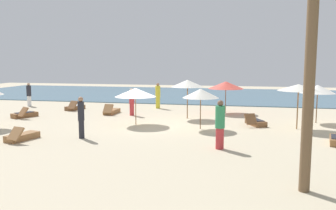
{
  "coord_description": "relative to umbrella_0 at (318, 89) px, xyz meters",
  "views": [
    {
      "loc": [
        5.26,
        -18.03,
        3.49
      ],
      "look_at": [
        1.3,
        0.27,
        1.1
      ],
      "focal_mm": 38.02,
      "sensor_mm": 36.0,
      "label": 1
    }
  ],
  "objects": [
    {
      "name": "ground_plane",
      "position": [
        -9.19,
        -2.77,
        -1.89
      ],
      "size": [
        60.0,
        60.0,
        0.0
      ],
      "primitive_type": "plane",
      "color": "beige"
    },
    {
      "name": "person_3",
      "position": [
        -4.84,
        -7.0,
        -0.91
      ],
      "size": [
        0.53,
        0.53,
        1.93
      ],
      "color": "#BF3338",
      "rests_on": "ground_plane"
    },
    {
      "name": "umbrella_4",
      "position": [
        -5.14,
        2.61,
        -0.04
      ],
      "size": [
        2.3,
        2.3,
        2.09
      ],
      "color": "brown",
      "rests_on": "ground_plane"
    },
    {
      "name": "person_1",
      "position": [
        -11.0,
        -6.4,
        -0.92
      ],
      "size": [
        0.4,
        0.4,
        1.87
      ],
      "color": "#26262D",
      "rests_on": "ground_plane"
    },
    {
      "name": "person_4",
      "position": [
        -10.04,
        3.94,
        -0.96
      ],
      "size": [
        0.37,
        0.37,
        1.83
      ],
      "color": "yellow",
      "rests_on": "ground_plane"
    },
    {
      "name": "person_0",
      "position": [
        -10.85,
        0.38,
        -1.02
      ],
      "size": [
        0.46,
        0.46,
        1.72
      ],
      "color": "#BF3338",
      "rests_on": "ground_plane"
    },
    {
      "name": "ocean_water",
      "position": [
        -9.19,
        14.23,
        -1.86
      ],
      "size": [
        48.0,
        16.0,
        0.06
      ],
      "primitive_type": "cube",
      "color": "#476B7F",
      "rests_on": "ground_plane"
    },
    {
      "name": "umbrella_3",
      "position": [
        -6.08,
        -3.11,
        -0.07
      ],
      "size": [
        1.83,
        1.83,
        2.04
      ],
      "color": "brown",
      "rests_on": "ground_plane"
    },
    {
      "name": "person_2",
      "position": [
        -19.87,
        3.09,
        -1.0
      ],
      "size": [
        0.48,
        0.48,
        1.76
      ],
      "color": "white",
      "rests_on": "ground_plane"
    },
    {
      "name": "lounger_1",
      "position": [
        -12.34,
        0.7,
        -1.72
      ],
      "size": [
        0.65,
        1.7,
        0.7
      ],
      "color": "olive",
      "rests_on": "ground_plane"
    },
    {
      "name": "lounger_5",
      "position": [
        -17.0,
        -1.76,
        -1.71
      ],
      "size": [
        1.31,
        1.76,
        0.7
      ],
      "color": "brown",
      "rests_on": "ground_plane"
    },
    {
      "name": "lounger_3",
      "position": [
        -3.33,
        -1.5,
        -1.71
      ],
      "size": [
        1.22,
        1.78,
        0.7
      ],
      "color": "brown",
      "rests_on": "ground_plane"
    },
    {
      "name": "umbrella_5",
      "position": [
        -1.3,
        -2.12,
        0.22
      ],
      "size": [
        2.05,
        2.05,
        2.28
      ],
      "color": "olive",
      "rests_on": "ground_plane"
    },
    {
      "name": "umbrella_6",
      "position": [
        -9.64,
        -2.67,
        -0.13
      ],
      "size": [
        2.21,
        2.21,
        1.99
      ],
      "color": "olive",
      "rests_on": "ground_plane"
    },
    {
      "name": "lounger_0",
      "position": [
        -15.54,
        1.92,
        -1.71
      ],
      "size": [
        0.98,
        1.78,
        0.7
      ],
      "color": "brown",
      "rests_on": "ground_plane"
    },
    {
      "name": "lounger_2",
      "position": [
        -13.38,
        -7.32,
        -1.72
      ],
      "size": [
        0.98,
        1.78,
        0.68
      ],
      "color": "olive",
      "rests_on": "ground_plane"
    },
    {
      "name": "umbrella_0",
      "position": [
        0.0,
        0.0,
        0.0
      ],
      "size": [
        1.87,
        1.87,
        2.12
      ],
      "color": "brown",
      "rests_on": "ground_plane"
    },
    {
      "name": "umbrella_1",
      "position": [
        -7.24,
        -0.05,
        0.21
      ],
      "size": [
        1.94,
        1.94,
        2.31
      ],
      "color": "brown",
      "rests_on": "ground_plane"
    }
  ]
}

